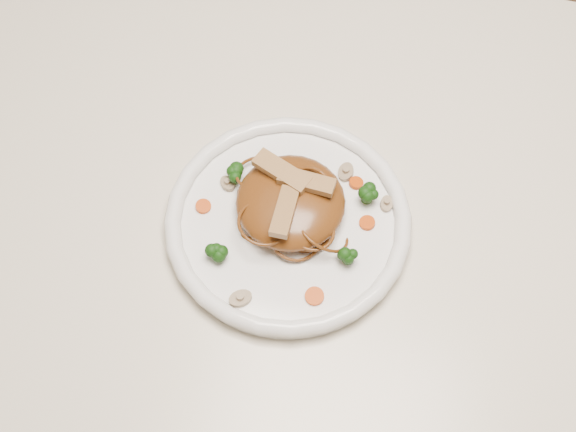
# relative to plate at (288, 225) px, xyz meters

# --- Properties ---
(ground) EXTENTS (4.00, 4.00, 0.00)m
(ground) POSITION_rel_plate_xyz_m (0.09, 0.04, -0.76)
(ground) COLOR #51311B
(ground) RESTS_ON ground
(table) EXTENTS (1.20, 0.80, 0.75)m
(table) POSITION_rel_plate_xyz_m (0.09, 0.04, -0.11)
(table) COLOR beige
(table) RESTS_ON ground
(plate) EXTENTS (0.34, 0.34, 0.02)m
(plate) POSITION_rel_plate_xyz_m (0.00, 0.00, 0.00)
(plate) COLOR white
(plate) RESTS_ON table
(noodle_mound) EXTENTS (0.17, 0.17, 0.04)m
(noodle_mound) POSITION_rel_plate_xyz_m (-0.00, 0.02, 0.03)
(noodle_mound) COLOR #5E3412
(noodle_mound) RESTS_ON plate
(chicken_a) EXTENTS (0.07, 0.03, 0.01)m
(chicken_a) POSITION_rel_plate_xyz_m (0.01, 0.03, 0.05)
(chicken_a) COLOR tan
(chicken_a) RESTS_ON noodle_mound
(chicken_b) EXTENTS (0.07, 0.05, 0.01)m
(chicken_b) POSITION_rel_plate_xyz_m (-0.02, 0.04, 0.05)
(chicken_b) COLOR tan
(chicken_b) RESTS_ON noodle_mound
(chicken_c) EXTENTS (0.02, 0.07, 0.01)m
(chicken_c) POSITION_rel_plate_xyz_m (-0.00, -0.01, 0.05)
(chicken_c) COLOR tan
(chicken_c) RESTS_ON noodle_mound
(broccoli_0) EXTENTS (0.03, 0.03, 0.03)m
(broccoli_0) POSITION_rel_plate_xyz_m (0.08, 0.05, 0.03)
(broccoli_0) COLOR #14410D
(broccoli_0) RESTS_ON plate
(broccoli_1) EXTENTS (0.03, 0.03, 0.03)m
(broccoli_1) POSITION_rel_plate_xyz_m (-0.08, 0.04, 0.02)
(broccoli_1) COLOR #14410D
(broccoli_1) RESTS_ON plate
(broccoli_2) EXTENTS (0.03, 0.03, 0.03)m
(broccoli_2) POSITION_rel_plate_xyz_m (-0.07, -0.06, 0.02)
(broccoli_2) COLOR #14410D
(broccoli_2) RESTS_ON plate
(broccoli_3) EXTENTS (0.03, 0.03, 0.03)m
(broccoli_3) POSITION_rel_plate_xyz_m (0.08, -0.03, 0.02)
(broccoli_3) COLOR #14410D
(broccoli_3) RESTS_ON plate
(carrot_0) EXTENTS (0.02, 0.02, 0.00)m
(carrot_0) POSITION_rel_plate_xyz_m (0.07, 0.07, 0.01)
(carrot_0) COLOR #CE3907
(carrot_0) RESTS_ON plate
(carrot_1) EXTENTS (0.02, 0.02, 0.00)m
(carrot_1) POSITION_rel_plate_xyz_m (-0.10, -0.00, 0.01)
(carrot_1) COLOR #CE3907
(carrot_1) RESTS_ON plate
(carrot_2) EXTENTS (0.02, 0.02, 0.00)m
(carrot_2) POSITION_rel_plate_xyz_m (0.09, 0.02, 0.01)
(carrot_2) COLOR #CE3907
(carrot_2) RESTS_ON plate
(carrot_3) EXTENTS (0.02, 0.02, 0.00)m
(carrot_3) POSITION_rel_plate_xyz_m (-0.03, 0.07, 0.01)
(carrot_3) COLOR #CE3907
(carrot_3) RESTS_ON plate
(carrot_4) EXTENTS (0.03, 0.03, 0.00)m
(carrot_4) POSITION_rel_plate_xyz_m (0.05, -0.09, 0.01)
(carrot_4) COLOR #CE3907
(carrot_4) RESTS_ON plate
(mushroom_0) EXTENTS (0.04, 0.04, 0.01)m
(mushroom_0) POSITION_rel_plate_xyz_m (-0.03, -0.11, 0.01)
(mushroom_0) COLOR tan
(mushroom_0) RESTS_ON plate
(mushroom_1) EXTENTS (0.02, 0.02, 0.01)m
(mushroom_1) POSITION_rel_plate_xyz_m (0.11, 0.05, 0.01)
(mushroom_1) COLOR tan
(mushroom_1) RESTS_ON plate
(mushroom_2) EXTENTS (0.03, 0.03, 0.01)m
(mushroom_2) POSITION_rel_plate_xyz_m (-0.08, 0.03, 0.01)
(mushroom_2) COLOR tan
(mushroom_2) RESTS_ON plate
(mushroom_3) EXTENTS (0.03, 0.03, 0.01)m
(mushroom_3) POSITION_rel_plate_xyz_m (0.05, 0.08, 0.01)
(mushroom_3) COLOR tan
(mushroom_3) RESTS_ON plate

